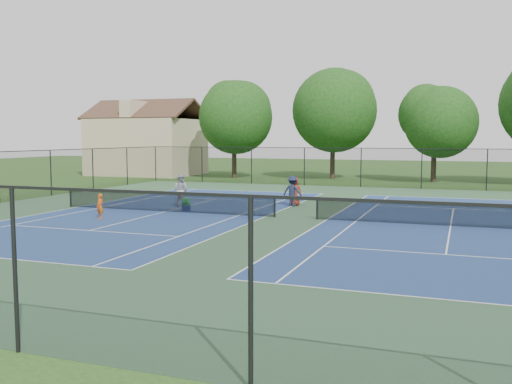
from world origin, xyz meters
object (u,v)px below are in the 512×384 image
(tree_back_a, at_px, (234,113))
(child_player, at_px, (100,206))
(tree_back_c, at_px, (435,118))
(ball_crate, at_px, (186,208))
(ball_hopper, at_px, (186,202))
(bystander_b, at_px, (292,191))
(clapboard_house, at_px, (147,144))
(instructor, at_px, (181,190))
(tree_back_b, at_px, (333,107))
(bystander_c, at_px, (295,191))

(tree_back_a, relative_size, child_player, 7.65)
(tree_back_c, relative_size, ball_crate, 22.21)
(tree_back_c, relative_size, ball_hopper, 23.31)
(child_player, relative_size, bystander_b, 0.70)
(tree_back_a, distance_m, child_player, 28.18)
(clapboard_house, height_order, instructor, clapboard_house)
(tree_back_b, bearing_deg, child_player, -99.05)
(tree_back_b, relative_size, clapboard_house, 0.93)
(tree_back_b, xyz_separation_m, instructor, (-3.21, -23.91, -5.68))
(child_player, xyz_separation_m, bystander_b, (7.19, 7.75, 0.26))
(child_player, height_order, ball_hopper, child_player)
(ball_crate, bearing_deg, tree_back_b, 85.31)
(tree_back_b, bearing_deg, bystander_c, -83.09)
(bystander_b, bearing_deg, tree_back_b, -77.01)
(tree_back_b, height_order, bystander_c, tree_back_b)
(tree_back_b, distance_m, ball_hopper, 26.26)
(child_player, bearing_deg, tree_back_b, 103.82)
(tree_back_b, bearing_deg, bystander_b, -83.32)
(bystander_b, relative_size, ball_hopper, 4.76)
(tree_back_a, relative_size, ball_crate, 24.21)
(tree_back_c, xyz_separation_m, ball_hopper, (-11.09, -24.46, -4.98))
(bystander_c, relative_size, ball_hopper, 4.46)
(clapboard_house, height_order, child_player, clapboard_house)
(clapboard_house, relative_size, instructor, 5.89)
(bystander_b, height_order, ball_hopper, bystander_b)
(ball_hopper, bearing_deg, clapboard_house, 124.66)
(tree_back_b, distance_m, ball_crate, 26.34)
(tree_back_c, distance_m, bystander_c, 21.69)
(clapboard_house, relative_size, ball_crate, 28.57)
(tree_back_a, distance_m, clapboard_house, 10.47)
(bystander_c, bearing_deg, instructor, 25.66)
(ball_crate, bearing_deg, tree_back_a, 106.42)
(child_player, relative_size, ball_hopper, 3.32)
(tree_back_c, relative_size, instructor, 4.58)
(tree_back_a, bearing_deg, bystander_c, -58.91)
(bystander_c, relative_size, ball_crate, 4.25)
(ball_crate, bearing_deg, instructor, 126.01)
(bystander_b, distance_m, ball_hopper, 6.05)
(tree_back_b, distance_m, bystander_c, 22.11)
(tree_back_b, height_order, ball_hopper, tree_back_b)
(tree_back_b, xyz_separation_m, ball_crate, (-2.09, -25.46, -6.43))
(clapboard_house, xyz_separation_m, ball_hopper, (16.91, -24.46, -2.59))
(tree_back_a, relative_size, tree_back_c, 1.09)
(ball_crate, bearing_deg, clapboard_house, 124.66)
(tree_back_a, xyz_separation_m, instructor, (5.79, -21.91, -5.12))
(tree_back_a, relative_size, ball_hopper, 25.41)
(bystander_c, bearing_deg, ball_crate, 42.95)
(tree_back_a, distance_m, instructor, 23.24)
(bystander_b, height_order, bystander_c, bystander_b)
(tree_back_a, height_order, bystander_b, tree_back_a)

